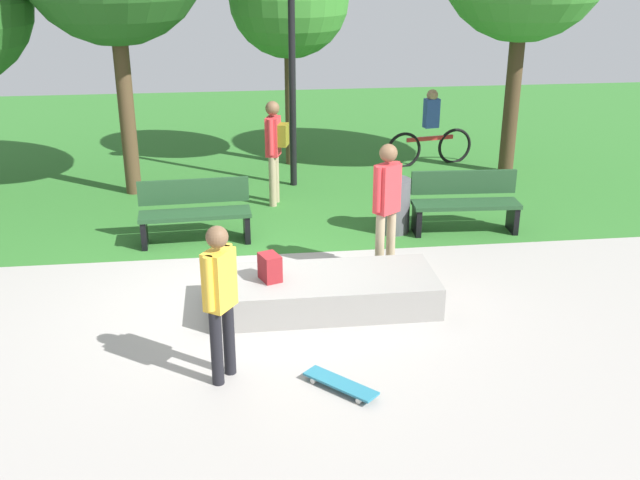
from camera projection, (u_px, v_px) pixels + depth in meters
name	position (u px, v px, depth m)	size (l,w,h in m)	color
ground_plane	(263.00, 294.00, 9.28)	(28.00, 28.00, 0.00)	#9E9993
grass_lawn	(245.00, 143.00, 16.32)	(26.60, 12.73, 0.01)	#2D6B28
concrete_ledge	(324.00, 292.00, 8.89)	(2.69, 1.09, 0.40)	gray
backpack_on_ledge	(270.00, 267.00, 8.67)	(0.28, 0.20, 0.32)	maroon
skater_performing_trick	(220.00, 293.00, 7.14)	(0.34, 0.38, 1.63)	black
skater_watching	(387.00, 199.00, 9.52)	(0.38, 0.35, 1.75)	tan
skateboard_by_ledge	(340.00, 384.00, 7.26)	(0.70, 0.71, 0.08)	teal
park_bench_near_lamppost	(465.00, 201.00, 11.17)	(1.62, 0.55, 0.91)	#1E4223
park_bench_by_oak	(195.00, 211.00, 10.76)	(1.62, 0.55, 0.91)	#1E4223
lamp_post	(292.00, 37.00, 12.55)	(0.28, 0.28, 4.31)	black
trash_bin	(393.00, 205.00, 11.18)	(0.50, 0.50, 0.83)	#4C4C51
pedestrian_with_backpack	(275.00, 143.00, 12.13)	(0.41, 0.42, 1.74)	tan
cyclist_on_bicycle	(430.00, 133.00, 14.54)	(1.80, 0.40, 1.52)	black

